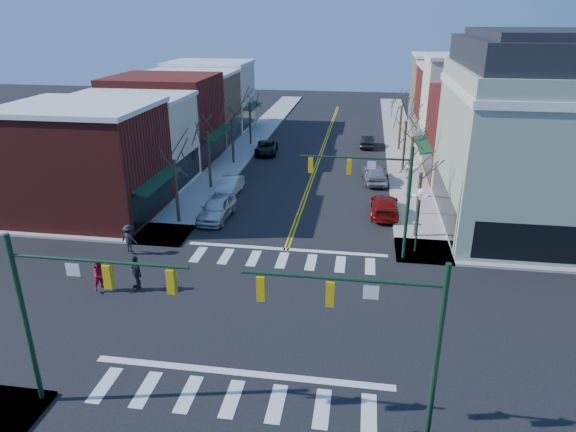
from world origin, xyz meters
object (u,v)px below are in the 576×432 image
at_px(victorian_corner, 542,134).
at_px(pedestrian_dark_a, 136,272).
at_px(car_left_mid, 230,186).
at_px(car_right_near, 384,205).
at_px(car_left_near, 217,208).
at_px(lamppost_corner, 419,210).
at_px(car_right_far, 367,141).
at_px(lamppost_midblock, 411,178).
at_px(car_left_far, 266,148).
at_px(pedestrian_red_b, 100,274).
at_px(pedestrian_dark_b, 129,238).
at_px(car_right_mid, 375,173).

xyz_separation_m(victorian_corner, pedestrian_dark_a, (-23.80, -13.11, -5.53)).
distance_m(car_left_mid, car_right_near, 13.13).
bearing_deg(car_right_near, car_left_near, 12.87).
xyz_separation_m(lamppost_corner, car_right_far, (-3.24, 27.53, -2.28)).
bearing_deg(victorian_corner, lamppost_corner, -144.14).
bearing_deg(lamppost_midblock, car_left_near, -169.08).
bearing_deg(car_left_far, lamppost_midblock, -55.07).
distance_m(car_right_far, pedestrian_red_b, 37.80).
bearing_deg(lamppost_midblock, car_right_near, 179.52).
xyz_separation_m(car_left_near, pedestrian_dark_b, (-3.78, -6.62, 0.23)).
xyz_separation_m(victorian_corner, car_right_far, (-11.54, 21.53, -5.98)).
xyz_separation_m(car_left_near, car_right_far, (10.85, 23.75, -0.15)).
relative_size(car_right_far, pedestrian_dark_b, 2.25).
distance_m(car_right_near, pedestrian_dark_a, 19.32).
bearing_deg(lamppost_midblock, car_left_mid, 168.67).
height_order(car_left_mid, car_right_near, car_right_near).
distance_m(lamppost_midblock, car_right_mid, 8.61).
bearing_deg(victorian_corner, car_left_far, 143.03).
distance_m(car_left_mid, pedestrian_dark_b, 12.70).
distance_m(car_left_far, car_right_near, 20.40).
xyz_separation_m(car_left_mid, car_left_far, (0.55, 13.40, -0.03)).
relative_size(car_left_mid, car_right_near, 0.84).
bearing_deg(car_left_near, car_right_far, 67.75).
relative_size(car_left_near, car_left_far, 1.02).
distance_m(pedestrian_red_b, pedestrian_dark_b, 4.72).
bearing_deg(car_right_far, pedestrian_red_b, 70.09).
bearing_deg(lamppost_corner, pedestrian_dark_a, -155.37).
bearing_deg(lamppost_midblock, victorian_corner, -3.45).
height_order(car_right_mid, pedestrian_dark_a, pedestrian_dark_a).
height_order(lamppost_midblock, car_left_mid, lamppost_midblock).
relative_size(lamppost_corner, pedestrian_red_b, 2.39).
xyz_separation_m(car_left_near, car_left_far, (0.05, 19.04, -0.17)).
bearing_deg(pedestrian_red_b, pedestrian_dark_b, 37.07).
bearing_deg(pedestrian_dark_b, car_left_mid, -88.78).
xyz_separation_m(car_left_far, car_right_near, (12.25, -16.31, 0.06)).
relative_size(lamppost_midblock, car_right_near, 0.86).
relative_size(lamppost_midblock, pedestrian_red_b, 2.39).
relative_size(pedestrian_red_b, pedestrian_dark_a, 0.93).
bearing_deg(car_left_mid, car_right_mid, 24.33).
bearing_deg(car_left_mid, lamppost_midblock, -9.59).
bearing_deg(car_left_far, pedestrian_dark_a, -98.56).
bearing_deg(victorian_corner, pedestrian_dark_a, -151.16).
height_order(car_left_near, car_left_far, car_left_near).
distance_m(lamppost_corner, car_left_mid, 17.52).
relative_size(car_left_mid, pedestrian_dark_a, 2.17).
xyz_separation_m(pedestrian_red_b, pedestrian_dark_a, (1.86, 0.43, 0.07)).
distance_m(pedestrian_dark_a, pedestrian_dark_b, 4.88).
distance_m(car_left_far, car_right_far, 11.79).
height_order(lamppost_corner, car_left_mid, lamppost_corner).
bearing_deg(car_right_mid, pedestrian_dark_a, 52.92).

